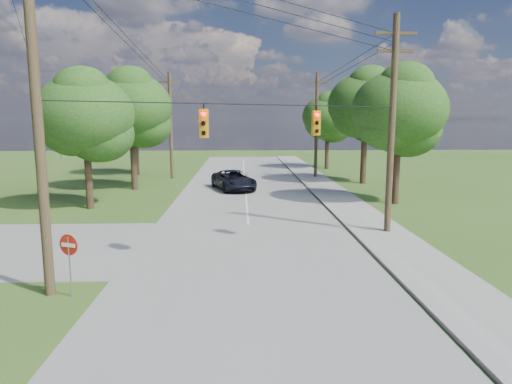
{
  "coord_description": "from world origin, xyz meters",
  "views": [
    {
      "loc": [
        1.6,
        -13.93,
        5.62
      ],
      "look_at": [
        2.25,
        5.0,
        2.6
      ],
      "focal_mm": 32.0,
      "sensor_mm": 36.0,
      "label": 1
    }
  ],
  "objects_px": {
    "car_main_north": "(234,180)",
    "do_not_enter_sign": "(69,251)",
    "pole_north_e": "(316,125)",
    "pole_ne": "(392,123)",
    "pole_sw": "(36,99)",
    "pole_north_w": "(171,125)"
  },
  "relations": [
    {
      "from": "car_main_north",
      "to": "do_not_enter_sign",
      "type": "height_order",
      "value": "do_not_enter_sign"
    },
    {
      "from": "pole_north_e",
      "to": "pole_ne",
      "type": "bearing_deg",
      "value": -90.0
    },
    {
      "from": "pole_north_e",
      "to": "car_main_north",
      "type": "relative_size",
      "value": 1.79
    },
    {
      "from": "pole_sw",
      "to": "pole_north_w",
      "type": "relative_size",
      "value": 1.2
    },
    {
      "from": "do_not_enter_sign",
      "to": "pole_north_e",
      "type": "bearing_deg",
      "value": 88.29
    },
    {
      "from": "pole_sw",
      "to": "pole_ne",
      "type": "xyz_separation_m",
      "value": [
        13.5,
        7.6,
        -0.76
      ]
    },
    {
      "from": "car_main_north",
      "to": "pole_north_w",
      "type": "bearing_deg",
      "value": 111.31
    },
    {
      "from": "pole_north_e",
      "to": "do_not_enter_sign",
      "type": "xyz_separation_m",
      "value": [
        -12.73,
        -29.84,
        -3.6
      ]
    },
    {
      "from": "pole_ne",
      "to": "pole_north_w",
      "type": "height_order",
      "value": "pole_ne"
    },
    {
      "from": "pole_sw",
      "to": "pole_north_e",
      "type": "xyz_separation_m",
      "value": [
        13.5,
        29.6,
        -1.1
      ]
    },
    {
      "from": "pole_sw",
      "to": "pole_ne",
      "type": "bearing_deg",
      "value": 29.38
    },
    {
      "from": "pole_north_e",
      "to": "do_not_enter_sign",
      "type": "bearing_deg",
      "value": -113.1
    },
    {
      "from": "pole_sw",
      "to": "car_main_north",
      "type": "bearing_deg",
      "value": 75.65
    },
    {
      "from": "pole_north_w",
      "to": "pole_sw",
      "type": "bearing_deg",
      "value": -89.23
    },
    {
      "from": "pole_north_w",
      "to": "do_not_enter_sign",
      "type": "relative_size",
      "value": 4.84
    },
    {
      "from": "pole_sw",
      "to": "pole_north_e",
      "type": "distance_m",
      "value": 32.55
    },
    {
      "from": "pole_sw",
      "to": "pole_north_e",
      "type": "relative_size",
      "value": 1.2
    },
    {
      "from": "pole_ne",
      "to": "pole_north_w",
      "type": "bearing_deg",
      "value": 122.29
    },
    {
      "from": "do_not_enter_sign",
      "to": "car_main_north",
      "type": "bearing_deg",
      "value": 99.07
    },
    {
      "from": "pole_north_w",
      "to": "pole_north_e",
      "type": "bearing_deg",
      "value": 0.0
    },
    {
      "from": "car_main_north",
      "to": "pole_north_e",
      "type": "bearing_deg",
      "value": 26.49
    },
    {
      "from": "pole_north_w",
      "to": "do_not_enter_sign",
      "type": "distance_m",
      "value": 30.08
    }
  ]
}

